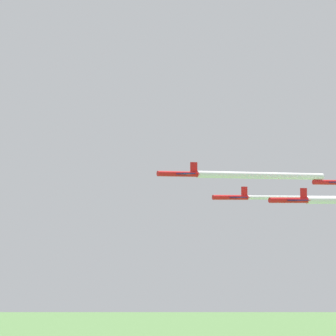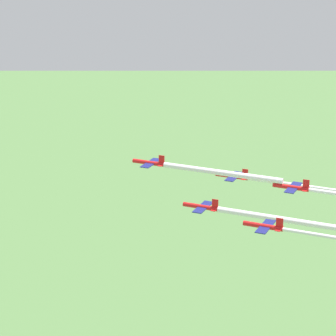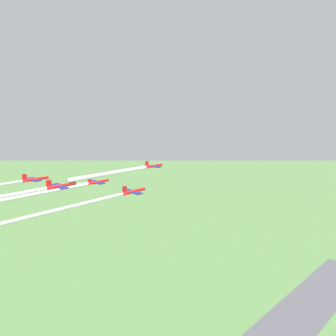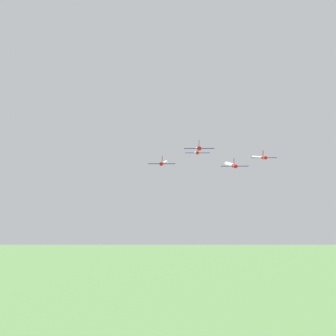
% 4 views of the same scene
% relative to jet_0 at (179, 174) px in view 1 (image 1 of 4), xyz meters
% --- Properties ---
extents(jet_0, '(7.78, 7.97, 2.73)m').
position_rel_jet_0_xyz_m(jet_0, '(0.00, 0.00, 0.00)').
color(jet_0, red).
extents(jet_1, '(7.78, 7.97, 2.73)m').
position_rel_jet_0_xyz_m(jet_1, '(-16.54, -11.29, -4.81)').
color(jet_1, red).
extents(jet_2, '(7.78, 7.97, 2.73)m').
position_rel_jet_0_xyz_m(jet_2, '(1.83, -19.95, -4.16)').
color(jet_2, red).
extents(jet_4, '(7.78, 7.97, 2.73)m').
position_rel_jet_0_xyz_m(jet_4, '(-14.71, -31.24, -1.13)').
color(jet_4, red).
extents(smoke_trail_0, '(13.35, 26.42, 1.28)m').
position_rel_jet_0_xyz_m(smoke_trail_0, '(-7.69, -16.32, -0.04)').
color(smoke_trail_0, white).
extents(smoke_trail_2, '(15.64, 31.97, 0.82)m').
position_rel_jet_0_xyz_m(smoke_trail_2, '(-7.21, -39.13, -4.20)').
color(smoke_trail_2, white).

